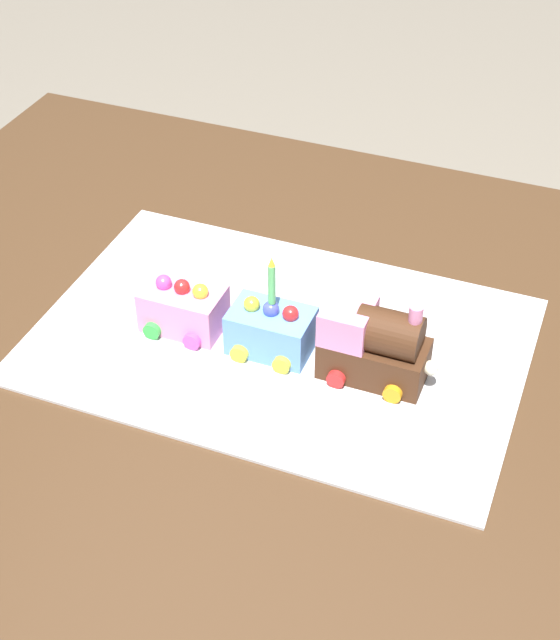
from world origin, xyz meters
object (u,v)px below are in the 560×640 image
at_px(cake_car_flatbed_bubblegum, 184,308).
at_px(cake_car_hopper_sky_blue, 271,330).
at_px(dining_table, 316,417).
at_px(birthday_candle, 272,281).
at_px(cake_locomotive, 374,344).

bearing_deg(cake_car_flatbed_bubblegum, cake_car_hopper_sky_blue, 180.00).
height_order(dining_table, birthday_candle, birthday_candle).
xyz_separation_m(cake_car_hopper_sky_blue, cake_car_flatbed_bubblegum, (0.12, 0.00, 0.00)).
distance_m(dining_table, cake_locomotive, 0.17).
bearing_deg(cake_car_flatbed_bubblegum, dining_table, -175.88).
bearing_deg(cake_car_hopper_sky_blue, cake_locomotive, -180.00).
height_order(dining_table, cake_car_flatbed_bubblegum, cake_car_flatbed_bubblegum).
bearing_deg(cake_car_hopper_sky_blue, birthday_candle, -180.00).
relative_size(cake_car_flatbed_bubblegum, birthday_candle, 1.52).
xyz_separation_m(dining_table, cake_car_hopper_sky_blue, (0.06, 0.01, 0.14)).
bearing_deg(birthday_candle, dining_table, -167.35).
bearing_deg(cake_locomotive, cake_car_flatbed_bubblegum, 0.00).
bearing_deg(cake_locomotive, dining_table, -10.05).
distance_m(dining_table, birthday_candle, 0.22).
height_order(cake_car_hopper_sky_blue, cake_car_flatbed_bubblegum, same).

